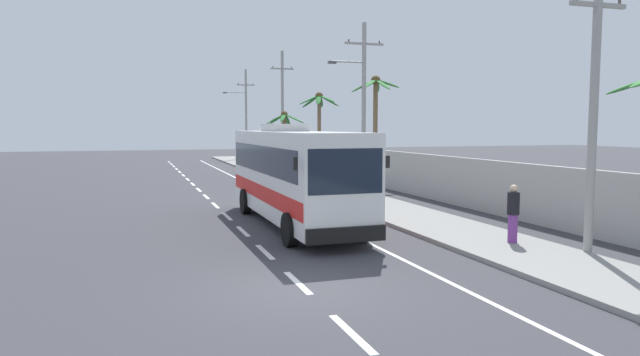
{
  "coord_description": "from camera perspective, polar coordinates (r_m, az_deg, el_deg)",
  "views": [
    {
      "loc": [
        -3.55,
        -11.87,
        3.6
      ],
      "look_at": [
        3.06,
        8.13,
        1.7
      ],
      "focal_mm": 31.95,
      "sensor_mm": 36.0,
      "label": 1
    }
  ],
  "objects": [
    {
      "name": "ground_plane",
      "position": [
        12.91,
        -1.59,
        -11.05
      ],
      "size": [
        160.0,
        160.0,
        0.0
      ],
      "primitive_type": "plane",
      "color": "#3A3A3F"
    },
    {
      "name": "sidewalk_kerb",
      "position": [
        24.45,
        6.99,
        -3.19
      ],
      "size": [
        3.2,
        90.0,
        0.14
      ],
      "primitive_type": "cube",
      "color": "gray",
      "rests_on": "ground"
    },
    {
      "name": "lane_markings",
      "position": [
        27.37,
        -6.44,
        -2.43
      ],
      "size": [
        3.5,
        71.0,
        0.01
      ],
      "color": "white",
      "rests_on": "ground"
    },
    {
      "name": "boundary_wall",
      "position": [
        29.6,
        10.36,
        0.24
      ],
      "size": [
        0.24,
        60.0,
        2.22
      ],
      "primitive_type": "cube",
      "color": "#B2B2AD",
      "rests_on": "ground"
    },
    {
      "name": "coach_bus_foreground",
      "position": [
        20.87,
        -2.66,
        0.55
      ],
      "size": [
        2.89,
        10.72,
        3.71
      ],
      "color": "white",
      "rests_on": "ground"
    },
    {
      "name": "motorcycle_beside_bus",
      "position": [
        30.39,
        -4.01,
        -0.43
      ],
      "size": [
        0.56,
        1.96,
        1.59
      ],
      "color": "black",
      "rests_on": "ground"
    },
    {
      "name": "pedestrian_near_kerb",
      "position": [
        17.95,
        18.78,
        -3.27
      ],
      "size": [
        0.36,
        0.36,
        1.74
      ],
      "rotation": [
        0.0,
        0.0,
        3.66
      ],
      "color": "#75388E",
      "rests_on": "sidewalk_kerb"
    },
    {
      "name": "pedestrian_midwalk",
      "position": [
        27.68,
        4.95,
        -0.27
      ],
      "size": [
        0.36,
        0.36,
        1.63
      ],
      "rotation": [
        0.0,
        0.0,
        0.18
      ],
      "color": "navy",
      "rests_on": "sidewalk_kerb"
    },
    {
      "name": "utility_pole_nearest",
      "position": [
        17.32,
        25.76,
        7.36
      ],
      "size": [
        1.82,
        0.24,
        8.56
      ],
      "color": "#9E9E99",
      "rests_on": "ground"
    },
    {
      "name": "utility_pole_mid",
      "position": [
        32.12,
        4.29,
        7.63
      ],
      "size": [
        3.25,
        0.24,
        9.34
      ],
      "color": "#9E9E99",
      "rests_on": "ground"
    },
    {
      "name": "utility_pole_far",
      "position": [
        48.37,
        -3.78,
        6.96
      ],
      "size": [
        1.99,
        0.24,
        9.92
      ],
      "color": "#9E9E99",
      "rests_on": "ground"
    },
    {
      "name": "utility_pole_distant",
      "position": [
        65.14,
        -7.49,
        6.6
      ],
      "size": [
        3.61,
        0.24,
        10.03
      ],
      "color": "#9E9E99",
      "rests_on": "ground"
    },
    {
      "name": "palm_nearest",
      "position": [
        45.36,
        -3.57,
        5.11
      ],
      "size": [
        3.25,
        3.12,
        4.85
      ],
      "color": "brown",
      "rests_on": "ground"
    },
    {
      "name": "palm_second",
      "position": [
        34.24,
        5.59,
        7.04
      ],
      "size": [
        2.95,
        2.97,
        6.63
      ],
      "color": "brown",
      "rests_on": "ground"
    },
    {
      "name": "palm_third",
      "position": [
        41.39,
        -0.09,
        6.42
      ],
      "size": [
        3.13,
        3.01,
        6.1
      ],
      "color": "brown",
      "rests_on": "ground"
    }
  ]
}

